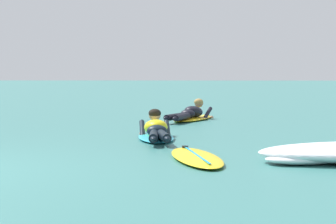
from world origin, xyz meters
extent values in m
plane|color=#387A75|center=(0.00, 10.00, 0.00)|extent=(120.00, 120.00, 0.00)
ellipsoid|color=#2DB2D1|center=(2.77, 3.94, 0.04)|extent=(0.78, 1.97, 0.07)
ellipsoid|color=#2DB2D1|center=(2.68, 4.85, 0.05)|extent=(0.23, 0.22, 0.06)
ellipsoid|color=yellow|center=(2.77, 3.99, 0.20)|extent=(0.46, 0.71, 0.35)
ellipsoid|color=black|center=(2.80, 3.60, 0.17)|extent=(0.37, 0.31, 0.20)
cylinder|color=black|center=(2.78, 3.03, 0.14)|extent=(0.17, 0.85, 0.14)
ellipsoid|color=black|center=(2.80, 2.61, 0.14)|extent=(0.12, 0.23, 0.08)
cylinder|color=black|center=(2.94, 3.04, 0.14)|extent=(0.27, 0.85, 0.14)
ellipsoid|color=black|center=(3.01, 2.63, 0.14)|extent=(0.12, 0.23, 0.08)
cylinder|color=black|center=(2.51, 4.34, 0.12)|extent=(0.15, 0.58, 0.33)
sphere|color=tan|center=(2.47, 4.71, 0.02)|extent=(0.09, 0.09, 0.09)
cylinder|color=black|center=(2.95, 4.36, 0.12)|extent=(0.15, 0.58, 0.33)
sphere|color=tan|center=(2.91, 4.72, 0.02)|extent=(0.09, 0.09, 0.09)
sphere|color=tan|center=(2.73, 4.38, 0.38)|extent=(0.21, 0.21, 0.21)
ellipsoid|color=black|center=(2.73, 4.36, 0.41)|extent=(0.24, 0.22, 0.16)
ellipsoid|color=yellow|center=(3.40, 8.40, 0.04)|extent=(1.21, 2.09, 0.07)
ellipsoid|color=yellow|center=(3.72, 9.30, 0.05)|extent=(0.26, 0.26, 0.06)
ellipsoid|color=black|center=(3.42, 8.44, 0.20)|extent=(0.60, 0.77, 0.35)
ellipsoid|color=black|center=(3.29, 8.08, 0.17)|extent=(0.41, 0.38, 0.20)
cylinder|color=black|center=(3.01, 7.52, 0.14)|extent=(0.49, 0.91, 0.14)
ellipsoid|color=black|center=(2.84, 7.10, 0.14)|extent=(0.17, 0.24, 0.08)
cylinder|color=black|center=(3.16, 7.47, 0.14)|extent=(0.39, 0.93, 0.14)
ellipsoid|color=black|center=(3.03, 7.03, 0.14)|extent=(0.17, 0.24, 0.08)
cylinder|color=black|center=(3.33, 8.87, 0.12)|extent=(0.28, 0.58, 0.33)
sphere|color=tan|center=(3.46, 9.22, 0.02)|extent=(0.09, 0.09, 0.09)
cylinder|color=black|center=(3.74, 8.70, 0.12)|extent=(0.28, 0.58, 0.33)
sphere|color=tan|center=(3.86, 9.04, 0.02)|extent=(0.09, 0.09, 0.09)
sphere|color=tan|center=(3.55, 8.81, 0.38)|extent=(0.21, 0.21, 0.21)
ellipsoid|color=#AD894C|center=(3.54, 8.80, 0.41)|extent=(0.27, 0.26, 0.16)
ellipsoid|color=yellow|center=(3.43, 1.24, 0.04)|extent=(0.93, 2.25, 0.07)
cube|color=#1E9EDB|center=(3.43, 1.24, 0.07)|extent=(0.34, 1.83, 0.01)
cone|color=black|center=(3.28, 2.14, 0.01)|extent=(0.12, 0.12, 0.16)
ellipsoid|color=white|center=(4.78, 0.88, 0.07)|extent=(1.12, 0.79, 0.14)
camera|label=1|loc=(3.37, -7.76, 1.17)|focal=74.22mm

